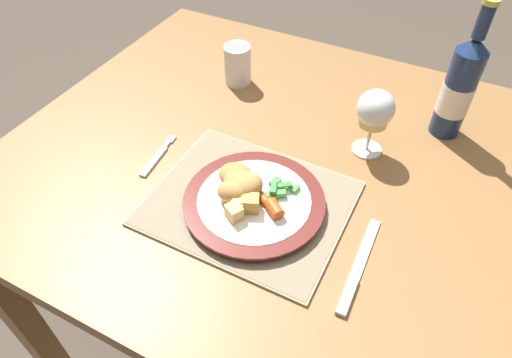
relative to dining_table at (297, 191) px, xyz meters
name	(u,v)px	position (x,y,z in m)	size (l,w,h in m)	color
ground_plane	(284,329)	(0.00, 0.00, -0.65)	(6.00, 6.00, 0.00)	#4C4238
dining_table	(297,191)	(0.00, 0.00, 0.00)	(1.22, 0.95, 0.74)	olive
placemat	(249,203)	(-0.04, -0.15, 0.09)	(0.36, 0.30, 0.01)	tan
dinner_plate	(254,202)	(-0.03, -0.16, 0.11)	(0.26, 0.26, 0.02)	white
breaded_croquettes	(239,184)	(-0.06, -0.15, 0.14)	(0.11, 0.10, 0.04)	tan
green_beans_pile	(277,190)	(0.00, -0.12, 0.12)	(0.07, 0.07, 0.02)	#4CA84C
glazed_carrots	(256,206)	(-0.01, -0.18, 0.13)	(0.09, 0.07, 0.02)	orange
fork	(156,158)	(-0.27, -0.13, 0.09)	(0.03, 0.13, 0.01)	silver
table_knife	(356,273)	(0.19, -0.21, 0.09)	(0.02, 0.21, 0.01)	silver
wine_glass	(375,111)	(0.11, 0.10, 0.19)	(0.08, 0.08, 0.15)	silver
bottle	(459,88)	(0.24, 0.24, 0.20)	(0.06, 0.06, 0.30)	navy
roast_potatoes	(241,208)	(-0.03, -0.20, 0.13)	(0.05, 0.06, 0.03)	gold
drinking_cup	(237,64)	(-0.25, 0.20, 0.14)	(0.07, 0.07, 0.10)	white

